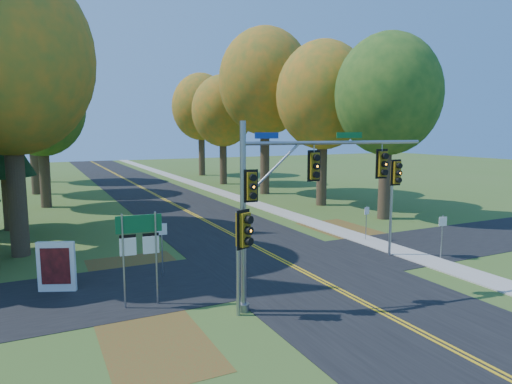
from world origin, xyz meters
name	(u,v)px	position (x,y,z in m)	size (l,w,h in m)	color
ground	(314,278)	(0.00, 0.00, 0.00)	(160.00, 160.00, 0.00)	#3F6022
road_main	(314,277)	(0.00, 0.00, 0.01)	(8.00, 160.00, 0.02)	black
road_cross	(290,265)	(0.00, 2.00, 0.01)	(60.00, 6.00, 0.02)	black
centerline_left	(312,277)	(-0.10, 0.00, 0.03)	(0.10, 160.00, 0.01)	gold
centerline_right	(316,277)	(0.10, 0.00, 0.03)	(0.10, 160.00, 0.01)	gold
sidewalk_east	(422,259)	(6.20, 0.00, 0.03)	(1.60, 160.00, 0.06)	#9E998E
leaf_patch_w_near	(139,272)	(-6.50, 4.00, 0.01)	(4.00, 6.00, 0.00)	brown
leaf_patch_e	(354,233)	(6.80, 6.00, 0.01)	(3.50, 8.00, 0.00)	brown
leaf_patch_w_far	(156,343)	(-7.50, -3.00, 0.01)	(3.00, 5.00, 0.00)	brown
tree_w_a	(9,60)	(-11.13, 9.38, 9.49)	(8.00, 8.00, 14.15)	#38281C
tree_e_a	(388,95)	(11.57, 8.77, 8.53)	(7.20, 7.20, 12.73)	#38281C
tree_w_b	(1,59)	(-11.72, 16.29, 10.37)	(8.60, 8.60, 15.38)	#38281C
tree_e_b	(323,96)	(10.97, 15.58, 8.90)	(7.60, 7.60, 13.33)	#38281C
tree_w_c	(41,107)	(-9.54, 24.47, 7.94)	(6.80, 6.80, 11.91)	#38281C
tree_e_c	(265,82)	(9.88, 23.69, 10.66)	(8.80, 8.80, 15.79)	#38281C
tree_w_d	(31,91)	(-10.13, 33.18, 9.78)	(8.20, 8.20, 14.56)	#38281C
tree_e_d	(223,111)	(9.26, 32.87, 8.24)	(7.00, 7.00, 12.32)	#38281C
tree_w_e	(42,96)	(-8.92, 44.09, 10.07)	(8.40, 8.40, 14.97)	#38281C
tree_e_e	(201,107)	(10.47, 43.58, 9.19)	(7.80, 7.80, 13.74)	#38281C
traffic_mast	(292,189)	(-2.45, -2.20, 4.18)	(7.13, 1.12, 6.50)	gray
east_signal_pole	(395,183)	(5.23, 1.03, 3.64)	(0.56, 0.64, 4.79)	#94969C
ped_signal_pole	(243,238)	(-4.41, -2.40, 2.71)	(0.55, 0.66, 3.65)	#92969A
route_sign_cluster	(139,241)	(-7.25, 0.08, 2.37)	(1.57, 0.22, 3.37)	gray
info_kiosk	(56,267)	(-9.84, 2.99, 0.98)	(1.38, 0.73, 1.96)	white
reg_sign_e_north	(366,217)	(6.23, 4.20, 1.35)	(0.37, 0.09, 1.97)	gray
reg_sign_e_south	(442,229)	(7.00, -0.38, 1.48)	(0.41, 0.13, 2.16)	gray
reg_sign_w	(162,239)	(-5.71, 3.04, 1.62)	(0.45, 0.11, 2.37)	gray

